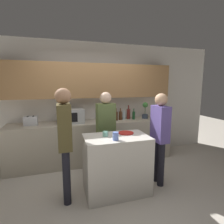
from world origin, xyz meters
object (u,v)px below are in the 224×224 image
object	(u,v)px
microwave	(72,116)
plate_on_island	(126,133)
bottle_1	(120,115)
person_right	(160,132)
potted_plant	(145,110)
bottle_0	(116,116)
person_left	(65,136)
bottle_4	(134,115)
cup_1	(116,136)
toaster	(31,121)
bottle_2	(124,115)
cup_0	(105,134)
bottle_3	(128,114)
person_center	(106,127)

from	to	relation	value
microwave	plate_on_island	world-z (taller)	microwave
bottle_1	person_right	world-z (taller)	person_right
potted_plant	bottle_0	world-z (taller)	potted_plant
bottle_1	person_left	distance (m)	1.82
bottle_4	plate_on_island	bearing A→B (deg)	-119.32
bottle_0	bottle_1	world-z (taller)	bottle_0
cup_1	person_right	bearing A→B (deg)	12.87
plate_on_island	person_right	size ratio (longest dim) A/B	0.16
microwave	potted_plant	world-z (taller)	potted_plant
toaster	person_left	bearing A→B (deg)	-63.59
bottle_2	plate_on_island	xyz separation A→B (m)	(-0.40, -1.16, -0.08)
person_left	bottle_1	bearing A→B (deg)	133.84
microwave	toaster	xyz separation A→B (m)	(-0.81, 0.00, -0.06)
bottle_1	plate_on_island	size ratio (longest dim) A/B	1.05
bottle_0	cup_0	distance (m)	1.30
plate_on_island	potted_plant	bearing A→B (deg)	50.72
toaster	cup_0	distance (m)	1.74
bottle_0	cup_0	world-z (taller)	bottle_0
bottle_2	person_right	world-z (taller)	person_right
bottle_3	plate_on_island	xyz separation A→B (m)	(-0.52, -1.20, -0.11)
microwave	person_left	size ratio (longest dim) A/B	0.31
bottle_3	person_left	bearing A→B (deg)	-138.70
bottle_4	person_center	distance (m)	1.08
microwave	bottle_2	distance (m)	1.21
toaster	bottle_3	distance (m)	2.15
potted_plant	person_left	bearing A→B (deg)	-146.55
microwave	bottle_2	bearing A→B (deg)	0.80
bottle_2	bottle_1	bearing A→B (deg)	-176.70
bottle_0	bottle_4	bearing A→B (deg)	-0.39
bottle_0	cup_1	xyz separation A→B (m)	(-0.46, -1.41, -0.04)
bottle_3	person_left	distance (m)	2.01
potted_plant	plate_on_island	world-z (taller)	potted_plant
plate_on_island	cup_0	world-z (taller)	cup_0
plate_on_island	person_right	world-z (taller)	person_right
person_left	cup_0	bearing A→B (deg)	95.15
bottle_4	person_center	bearing A→B (deg)	-142.50
bottle_4	person_center	size ratio (longest dim) A/B	0.16
bottle_3	person_center	distance (m)	1.06
bottle_3	person_right	size ratio (longest dim) A/B	0.21
bottle_2	plate_on_island	size ratio (longest dim) A/B	0.99
potted_plant	cup_0	bearing A→B (deg)	-137.23
microwave	bottle_1	xyz separation A→B (m)	(1.11, 0.01, -0.05)
microwave	bottle_3	distance (m)	1.34
toaster	plate_on_island	distance (m)	1.98
bottle_1	potted_plant	bearing A→B (deg)	-0.92
potted_plant	person_right	xyz separation A→B (m)	(-0.35, -1.24, -0.18)
microwave	bottle_4	world-z (taller)	microwave
bottle_4	person_right	size ratio (longest dim) A/B	0.16
bottle_4	person_left	bearing A→B (deg)	-142.48
bottle_1	person_right	size ratio (longest dim) A/B	0.17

